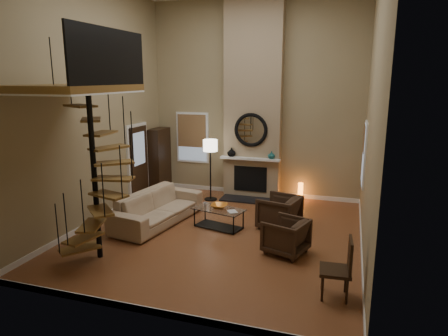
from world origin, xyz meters
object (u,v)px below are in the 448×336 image
(armchair_far, at_px, (289,237))
(coffee_table, at_px, (219,216))
(accent_lamp, at_px, (300,192))
(side_chair, at_px, (341,266))
(hutch, at_px, (159,160))
(armchair_near, at_px, (282,213))
(floor_lamp, at_px, (210,150))
(sofa, at_px, (158,207))

(armchair_far, xyz_separation_m, coffee_table, (-1.75, 0.92, -0.07))
(accent_lamp, xyz_separation_m, side_chair, (1.23, -4.94, 0.28))
(hutch, xyz_separation_m, side_chair, (5.45, -4.70, -0.42))
(accent_lamp, bearing_deg, coffee_table, -119.58)
(armchair_far, bearing_deg, armchair_near, -146.77)
(hutch, distance_m, floor_lamp, 1.92)
(hutch, height_order, coffee_table, hutch)
(coffee_table, bearing_deg, armchair_near, 17.10)
(armchair_near, bearing_deg, accent_lamp, -169.96)
(armchair_far, relative_size, floor_lamp, 0.45)
(floor_lamp, bearing_deg, hutch, 165.58)
(sofa, distance_m, floor_lamp, 2.42)
(coffee_table, distance_m, side_chair, 3.57)
(hutch, distance_m, armchair_far, 5.61)
(sofa, bearing_deg, coffee_table, -75.31)
(hutch, bearing_deg, coffee_table, -42.10)
(armchair_near, height_order, side_chair, side_chair)
(armchair_near, distance_m, armchair_far, 1.40)
(side_chair, bearing_deg, coffee_table, 140.55)
(sofa, distance_m, armchair_near, 2.91)
(coffee_table, xyz_separation_m, floor_lamp, (-0.89, 1.97, 1.13))
(floor_lamp, bearing_deg, side_chair, -49.31)
(armchair_near, height_order, coffee_table, armchair_near)
(coffee_table, bearing_deg, accent_lamp, 60.42)
(sofa, xyz_separation_m, armchair_near, (2.86, 0.57, -0.04))
(sofa, height_order, floor_lamp, floor_lamp)
(armchair_far, relative_size, side_chair, 0.77)
(hutch, distance_m, side_chair, 7.21)
(hutch, height_order, accent_lamp, hutch)
(armchair_far, distance_m, coffee_table, 1.98)
(sofa, relative_size, floor_lamp, 1.47)
(hutch, height_order, armchair_near, hutch)
(armchair_near, relative_size, accent_lamp, 1.73)
(hutch, bearing_deg, accent_lamp, 3.23)
(armchair_near, xyz_separation_m, side_chair, (1.36, -2.69, 0.17))
(armchair_far, height_order, coffee_table, armchair_far)
(floor_lamp, height_order, side_chair, floor_lamp)
(hutch, height_order, sofa, hutch)
(sofa, relative_size, coffee_table, 1.99)
(armchair_far, xyz_separation_m, side_chair, (1.00, -1.34, 0.17))
(armchair_near, height_order, accent_lamp, armchair_near)
(armchair_near, distance_m, accent_lamp, 2.25)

